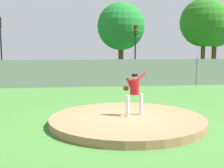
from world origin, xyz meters
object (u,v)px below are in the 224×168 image
object	(u,v)px
baseball	(122,116)
traffic_cone_orange	(86,80)
traffic_light_near	(0,37)
parked_car_teal	(104,71)
parked_car_champagne	(221,70)
pitcher_youth	(134,90)
traffic_light_far	(135,41)

from	to	relation	value
baseball	traffic_cone_orange	xyz separation A→B (m)	(-0.77, 12.15, -0.03)
traffic_light_near	traffic_cone_orange	bearing A→B (deg)	-39.70
parked_car_teal	parked_car_champagne	xyz separation A→B (m)	(10.31, -0.24, -0.01)
parked_car_champagne	traffic_light_near	distance (m)	20.22
pitcher_youth	parked_car_champagne	distance (m)	17.61
pitcher_youth	traffic_cone_orange	world-z (taller)	pitcher_youth
parked_car_champagne	traffic_cone_orange	xyz separation A→B (m)	(-11.88, -2.10, -0.51)
pitcher_youth	parked_car_teal	size ratio (longest dim) A/B	0.37
traffic_light_near	pitcher_youth	bearing A→B (deg)	-64.02
pitcher_youth	parked_car_champagne	xyz separation A→B (m)	(10.63, 14.04, -0.40)
baseball	parked_car_champagne	distance (m)	18.08
parked_car_champagne	traffic_light_far	bearing A→B (deg)	145.74
traffic_cone_orange	traffic_light_near	xyz separation A→B (m)	(-7.67, 6.37, 3.45)
traffic_cone_orange	traffic_light_near	world-z (taller)	traffic_light_near
parked_car_teal	traffic_light_near	xyz separation A→B (m)	(-9.24, 4.02, 2.93)
parked_car_teal	traffic_light_near	distance (m)	10.49
parked_car_champagne	traffic_light_far	xyz separation A→B (m)	(-6.71, 4.57, 2.58)
parked_car_teal	traffic_cone_orange	xyz separation A→B (m)	(-1.57, -2.35, -0.52)
pitcher_youth	traffic_light_near	distance (m)	20.52
baseball	traffic_cone_orange	distance (m)	12.18
baseball	parked_car_champagne	size ratio (longest dim) A/B	0.02
parked_car_champagne	pitcher_youth	bearing A→B (deg)	-127.12
traffic_cone_orange	traffic_light_far	distance (m)	8.99
parked_car_teal	traffic_light_near	size ratio (longest dim) A/B	0.75
pitcher_youth	traffic_light_far	size ratio (longest dim) A/B	0.31
baseball	pitcher_youth	bearing A→B (deg)	24.10
traffic_light_near	parked_car_champagne	bearing A→B (deg)	-12.30
baseball	parked_car_champagne	bearing A→B (deg)	52.07
parked_car_champagne	parked_car_teal	bearing A→B (deg)	178.65
pitcher_youth	baseball	xyz separation A→B (m)	(-0.48, -0.22, -0.88)
parked_car_teal	traffic_light_far	bearing A→B (deg)	50.25
pitcher_youth	traffic_light_near	xyz separation A→B (m)	(-8.92, 18.30, 2.55)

